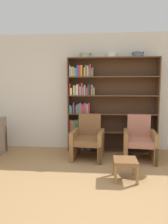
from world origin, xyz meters
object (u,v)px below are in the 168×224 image
Objects in this scene: bowl_cream at (86,55)px; bowl_stoneware at (138,54)px; footstool at (125,163)px; bookshelf at (103,106)px; armchair_leather at (88,139)px; armchair_cushioned at (139,141)px; bowl_terracotta at (112,55)px.

bowl_stoneware is at bearing 0.00° from bowl_cream.
bookshelf is at bearing 102.73° from footstool.
footstool is (0.75, -1.52, -1.94)m from bowl_cream.
bowl_stoneware is (1.17, 0.00, 0.00)m from bowl_cream.
armchair_leather and armchair_cushioned have the same top height.
armchair_leather is 1.06m from armchair_cushioned.
bookshelf is at bearing 178.86° from bowl_stoneware.
bookshelf is 7.96× the size of bowl_stoneware.
bookshelf is 2.37× the size of armchair_leather.
bowl_cream is 1.05× the size of bowl_stoneware.
bowl_cream is at bearing -18.76° from armchair_cushioned.
bowl_stoneware reaches higher than armchair_cushioned.
bowl_stoneware is (0.77, -0.02, 1.15)m from bookshelf.
bookshelf is 1.15m from armchair_cushioned.
bookshelf is at bearing -113.88° from armchair_leather.
bookshelf reaches higher than footstool.
armchair_leather is at bearing -119.73° from bookshelf.
bowl_cream is 1.17m from bowl_stoneware.
armchair_cushioned is at bearing -42.79° from bowl_terracotta.
footstool is at bearing 73.60° from armchair_cushioned.
bowl_stoneware reaches higher than bowl_cream.
armchair_cushioned is (-0.02, -0.52, -1.83)m from bowl_stoneware.
bowl_stoneware is at bearing 74.61° from footstool.
bowl_terracotta is at bearing -180.00° from bowl_stoneware.
bowl_cream is 2.23m from armchair_cushioned.
bowl_cream is 1.15× the size of bowl_terracotta.
bowl_cream is (-0.41, -0.02, 1.15)m from bookshelf.
bowl_cream is at bearing 180.00° from bowl_terracotta.
bowl_stoneware reaches higher than bowl_terracotta.
armchair_cushioned is (1.16, -0.52, -1.83)m from bowl_cream.
bowl_terracotta is 0.27× the size of armchair_leather.
bowl_cream reaches higher than bookshelf.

